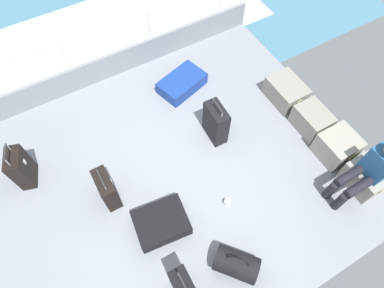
{
  "coord_description": "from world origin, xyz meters",
  "views": [
    {
      "loc": [
        1.9,
        -0.84,
        4.25
      ],
      "look_at": [
        -0.16,
        0.34,
        0.25
      ],
      "focal_mm": 30.66,
      "sensor_mm": 36.0,
      "label": 1
    }
  ],
  "objects_px": {
    "cargo_crate_1": "(312,120)",
    "passenger_seated": "(369,171)",
    "cargo_crate_0": "(286,91)",
    "paper_cup": "(227,202)",
    "cargo_crate_2": "(337,146)",
    "suitcase_0": "(161,223)",
    "suitcase_5": "(216,123)",
    "suitcase_2": "(182,83)",
    "suitcase_1": "(21,168)",
    "cargo_crate_3": "(366,177)",
    "suitcase_4": "(107,189)",
    "duffel_bag": "(236,264)"
  },
  "relations": [
    {
      "from": "cargo_crate_1",
      "to": "passenger_seated",
      "type": "bearing_deg",
      "value": -8.76
    },
    {
      "from": "cargo_crate_0",
      "to": "paper_cup",
      "type": "xyz_separation_m",
      "value": [
        1.07,
        -1.8,
        -0.12
      ]
    },
    {
      "from": "cargo_crate_2",
      "to": "suitcase_0",
      "type": "distance_m",
      "value": 2.71
    },
    {
      "from": "cargo_crate_2",
      "to": "suitcase_5",
      "type": "bearing_deg",
      "value": -130.41
    },
    {
      "from": "passenger_seated",
      "to": "suitcase_2",
      "type": "height_order",
      "value": "passenger_seated"
    },
    {
      "from": "cargo_crate_0",
      "to": "cargo_crate_2",
      "type": "bearing_deg",
      "value": -0.47
    },
    {
      "from": "suitcase_1",
      "to": "paper_cup",
      "type": "distance_m",
      "value": 2.8
    },
    {
      "from": "cargo_crate_3",
      "to": "suitcase_5",
      "type": "bearing_deg",
      "value": -141.42
    },
    {
      "from": "suitcase_0",
      "to": "suitcase_2",
      "type": "bearing_deg",
      "value": 144.65
    },
    {
      "from": "cargo_crate_0",
      "to": "suitcase_0",
      "type": "xyz_separation_m",
      "value": [
        0.9,
        -2.7,
        -0.06
      ]
    },
    {
      "from": "passenger_seated",
      "to": "paper_cup",
      "type": "height_order",
      "value": "passenger_seated"
    },
    {
      "from": "suitcase_2",
      "to": "suitcase_5",
      "type": "relative_size",
      "value": 1.16
    },
    {
      "from": "cargo_crate_2",
      "to": "cargo_crate_0",
      "type": "bearing_deg",
      "value": 179.53
    },
    {
      "from": "suitcase_1",
      "to": "suitcase_4",
      "type": "bearing_deg",
      "value": 46.5
    },
    {
      "from": "cargo_crate_0",
      "to": "suitcase_5",
      "type": "xyz_separation_m",
      "value": [
        0.04,
        -1.36,
        0.14
      ]
    },
    {
      "from": "cargo_crate_1",
      "to": "cargo_crate_3",
      "type": "relative_size",
      "value": 1.04
    },
    {
      "from": "cargo_crate_3",
      "to": "suitcase_2",
      "type": "distance_m",
      "value": 3.07
    },
    {
      "from": "passenger_seated",
      "to": "suitcase_5",
      "type": "bearing_deg",
      "value": -145.34
    },
    {
      "from": "suitcase_5",
      "to": "duffel_bag",
      "type": "height_order",
      "value": "suitcase_5"
    },
    {
      "from": "duffel_bag",
      "to": "suitcase_0",
      "type": "bearing_deg",
      "value": -148.85
    },
    {
      "from": "suitcase_4",
      "to": "suitcase_1",
      "type": "bearing_deg",
      "value": -133.5
    },
    {
      "from": "suitcase_1",
      "to": "suitcase_0",
      "type": "bearing_deg",
      "value": 40.29
    },
    {
      "from": "cargo_crate_0",
      "to": "cargo_crate_1",
      "type": "relative_size",
      "value": 1.13
    },
    {
      "from": "suitcase_1",
      "to": "suitcase_5",
      "type": "xyz_separation_m",
      "value": [
        0.68,
        2.65,
        0.01
      ]
    },
    {
      "from": "cargo_crate_1",
      "to": "suitcase_4",
      "type": "relative_size",
      "value": 0.9
    },
    {
      "from": "suitcase_1",
      "to": "paper_cup",
      "type": "height_order",
      "value": "suitcase_1"
    },
    {
      "from": "cargo_crate_0",
      "to": "suitcase_0",
      "type": "relative_size",
      "value": 0.9
    },
    {
      "from": "suitcase_1",
      "to": "suitcase_2",
      "type": "height_order",
      "value": "suitcase_1"
    },
    {
      "from": "cargo_crate_1",
      "to": "duffel_bag",
      "type": "height_order",
      "value": "duffel_bag"
    },
    {
      "from": "passenger_seated",
      "to": "suitcase_5",
      "type": "height_order",
      "value": "passenger_seated"
    },
    {
      "from": "duffel_bag",
      "to": "suitcase_2",
      "type": "bearing_deg",
      "value": 163.9
    },
    {
      "from": "suitcase_5",
      "to": "suitcase_1",
      "type": "bearing_deg",
      "value": -104.34
    },
    {
      "from": "cargo_crate_1",
      "to": "cargo_crate_3",
      "type": "distance_m",
      "value": 1.1
    },
    {
      "from": "suitcase_1",
      "to": "suitcase_2",
      "type": "xyz_separation_m",
      "value": [
        -0.38,
        2.67,
        -0.2
      ]
    },
    {
      "from": "suitcase_0",
      "to": "suitcase_1",
      "type": "relative_size",
      "value": 0.94
    },
    {
      "from": "cargo_crate_1",
      "to": "suitcase_0",
      "type": "distance_m",
      "value": 2.7
    },
    {
      "from": "cargo_crate_3",
      "to": "passenger_seated",
      "type": "xyz_separation_m",
      "value": [
        0.0,
        -0.18,
        0.37
      ]
    },
    {
      "from": "cargo_crate_3",
      "to": "suitcase_5",
      "type": "height_order",
      "value": "suitcase_5"
    },
    {
      "from": "cargo_crate_3",
      "to": "paper_cup",
      "type": "xyz_separation_m",
      "value": [
        -0.67,
        -1.8,
        -0.14
      ]
    },
    {
      "from": "cargo_crate_2",
      "to": "suitcase_0",
      "type": "xyz_separation_m",
      "value": [
        -0.28,
        -2.69,
        -0.08
      ]
    },
    {
      "from": "cargo_crate_3",
      "to": "duffel_bag",
      "type": "height_order",
      "value": "duffel_bag"
    },
    {
      "from": "cargo_crate_1",
      "to": "cargo_crate_2",
      "type": "xyz_separation_m",
      "value": [
        0.55,
        0.0,
        0.02
      ]
    },
    {
      "from": "suitcase_1",
      "to": "duffel_bag",
      "type": "bearing_deg",
      "value": 37.15
    },
    {
      "from": "cargo_crate_2",
      "to": "suitcase_1",
      "type": "height_order",
      "value": "suitcase_1"
    },
    {
      "from": "passenger_seated",
      "to": "suitcase_5",
      "type": "xyz_separation_m",
      "value": [
        -1.7,
        -1.17,
        -0.24
      ]
    },
    {
      "from": "suitcase_5",
      "to": "duffel_bag",
      "type": "bearing_deg",
      "value": -24.32
    },
    {
      "from": "cargo_crate_2",
      "to": "suitcase_2",
      "type": "distance_m",
      "value": 2.58
    },
    {
      "from": "suitcase_1",
      "to": "suitcase_5",
      "type": "relative_size",
      "value": 1.04
    },
    {
      "from": "suitcase_1",
      "to": "duffel_bag",
      "type": "relative_size",
      "value": 1.27
    },
    {
      "from": "cargo_crate_3",
      "to": "duffel_bag",
      "type": "bearing_deg",
      "value": -88.2
    }
  ]
}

